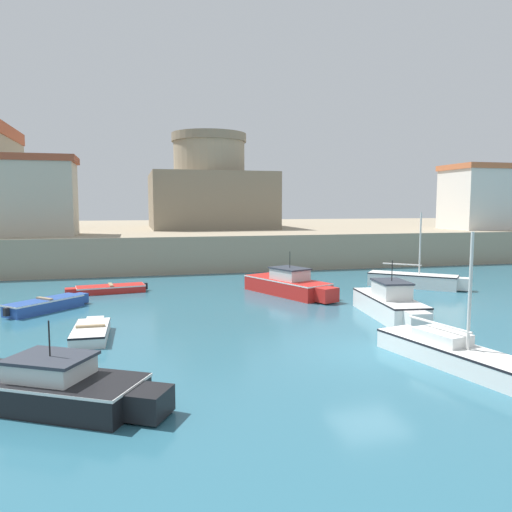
# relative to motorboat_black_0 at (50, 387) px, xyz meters

# --- Properties ---
(ground_plane) EXTENTS (200.00, 200.00, 0.00)m
(ground_plane) POSITION_rel_motorboat_black_0_xyz_m (9.81, 2.02, -0.49)
(ground_plane) COLOR #2D667A
(quay_seawall) EXTENTS (120.00, 40.00, 2.73)m
(quay_seawall) POSITION_rel_motorboat_black_0_xyz_m (9.81, 42.86, 0.88)
(quay_seawall) COLOR gray
(quay_seawall) RESTS_ON ground
(motorboat_black_0) EXTENTS (5.90, 4.18, 2.19)m
(motorboat_black_0) POSITION_rel_motorboat_black_0_xyz_m (0.00, 0.00, 0.00)
(motorboat_black_0) COLOR black
(motorboat_black_0) RESTS_ON ground
(sailboat_white_1) EXTENTS (2.65, 6.41, 4.24)m
(sailboat_white_1) POSITION_rel_motorboat_black_0_xyz_m (11.83, 0.11, -0.08)
(sailboat_white_1) COLOR white
(sailboat_white_1) RESTS_ON ground
(motorboat_red_2) EXTENTS (3.89, 6.47, 2.43)m
(motorboat_red_2) POSITION_rel_motorboat_black_0_xyz_m (10.62, 13.37, 0.08)
(motorboat_red_2) COLOR red
(motorboat_red_2) RESTS_ON ground
(dinghy_blue_3) EXTENTS (3.59, 3.67, 0.65)m
(dinghy_blue_3) POSITION_rel_motorboat_black_0_xyz_m (-1.90, 12.12, -0.18)
(dinghy_blue_3) COLOR #284C9E
(dinghy_blue_3) RESTS_ON ground
(dinghy_white_4) EXTENTS (1.33, 3.66, 0.51)m
(dinghy_white_4) POSITION_rel_motorboat_black_0_xyz_m (0.51, 6.55, -0.25)
(dinghy_white_4) COLOR white
(dinghy_white_4) RESTS_ON ground
(sailboat_white_5) EXTENTS (5.09, 4.64, 4.57)m
(sailboat_white_5) POSITION_rel_motorboat_black_0_xyz_m (18.81, 13.81, -0.03)
(sailboat_white_5) COLOR white
(sailboat_white_5) RESTS_ON ground
(motorboat_white_6) EXTENTS (2.25, 6.00, 2.58)m
(motorboat_white_6) POSITION_rel_motorboat_black_0_xyz_m (13.25, 6.80, 0.13)
(motorboat_white_6) COLOR white
(motorboat_white_6) RESTS_ON ground
(dinghy_red_7) EXTENTS (4.58, 1.87, 0.49)m
(dinghy_red_7) POSITION_rel_motorboat_black_0_xyz_m (0.77, 16.53, -0.26)
(dinghy_red_7) COLOR red
(dinghy_red_7) RESTS_ON ground
(fortress) EXTENTS (11.57, 11.57, 9.24)m
(fortress) POSITION_rel_motorboat_black_0_xyz_m (9.81, 36.71, 5.69)
(fortress) COLOR gray
(fortress) RESTS_ON quay_seawall
(harbor_shed_near_wharf) EXTENTS (8.97, 4.29, 5.92)m
(harbor_shed_near_wharf) POSITION_rel_motorboat_black_0_xyz_m (-6.19, 27.35, 5.22)
(harbor_shed_near_wharf) COLOR #BCB29E
(harbor_shed_near_wharf) RESTS_ON quay_seawall
(harbor_shed_mid_row) EXTENTS (5.85, 5.23, 6.00)m
(harbor_shed_mid_row) POSITION_rel_motorboat_black_0_xyz_m (33.81, 27.50, 5.27)
(harbor_shed_mid_row) COLOR silver
(harbor_shed_mid_row) RESTS_ON quay_seawall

